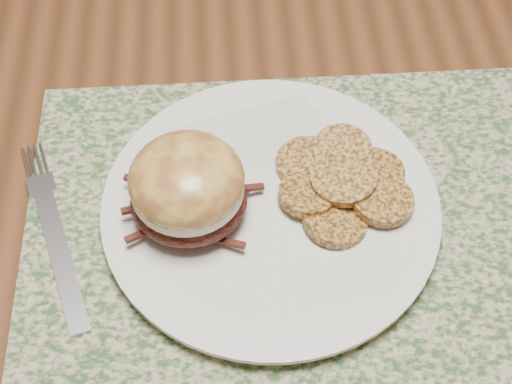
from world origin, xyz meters
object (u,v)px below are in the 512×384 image
dining_table (138,126)px  pork_sandwich (188,188)px  dinner_plate (270,207)px  fork (54,230)px

dining_table → pork_sandwich: size_ratio=15.86×
dinner_plate → dining_table: bearing=125.8°
pork_sandwich → fork: (-0.11, -0.00, -0.05)m
fork → dining_table: bearing=56.8°
dining_table → dinner_plate: bearing=-54.2°
dining_table → fork: 0.21m
dining_table → dinner_plate: 0.24m
dining_table → dinner_plate: (0.13, -0.18, 0.09)m
dinner_plate → pork_sandwich: pork_sandwich is taller
dining_table → pork_sandwich: bearing=-71.2°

